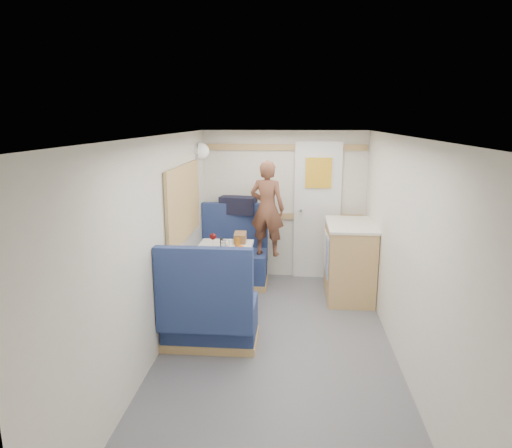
# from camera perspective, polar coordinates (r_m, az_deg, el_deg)

# --- Properties ---
(floor) EXTENTS (4.50, 4.50, 0.00)m
(floor) POSITION_cam_1_polar(r_m,az_deg,el_deg) (4.41, 2.57, -16.09)
(floor) COLOR #515156
(floor) RESTS_ON ground
(ceiling) EXTENTS (4.50, 4.50, 0.00)m
(ceiling) POSITION_cam_1_polar(r_m,az_deg,el_deg) (3.86, 2.88, 10.84)
(ceiling) COLOR silver
(ceiling) RESTS_ON wall_back
(wall_back) EXTENTS (2.20, 0.02, 2.00)m
(wall_back) POSITION_cam_1_polar(r_m,az_deg,el_deg) (6.21, 3.51, 2.37)
(wall_back) COLOR silver
(wall_back) RESTS_ON floor
(wall_left) EXTENTS (0.02, 4.50, 2.00)m
(wall_left) POSITION_cam_1_polar(r_m,az_deg,el_deg) (4.21, -12.45, -3.11)
(wall_left) COLOR silver
(wall_left) RESTS_ON floor
(wall_right) EXTENTS (0.02, 4.50, 2.00)m
(wall_right) POSITION_cam_1_polar(r_m,az_deg,el_deg) (4.13, 18.17, -3.74)
(wall_right) COLOR silver
(wall_right) RESTS_ON floor
(oak_trim_low) EXTENTS (2.15, 0.02, 0.08)m
(oak_trim_low) POSITION_cam_1_polar(r_m,az_deg,el_deg) (6.22, 3.49, 0.97)
(oak_trim_low) COLOR tan
(oak_trim_low) RESTS_ON wall_back
(oak_trim_high) EXTENTS (2.15, 0.02, 0.08)m
(oak_trim_high) POSITION_cam_1_polar(r_m,az_deg,el_deg) (6.10, 3.61, 9.55)
(oak_trim_high) COLOR tan
(oak_trim_high) RESTS_ON wall_back
(side_window) EXTENTS (0.04, 1.30, 0.72)m
(side_window) POSITION_cam_1_polar(r_m,az_deg,el_deg) (5.08, -9.08, 2.70)
(side_window) COLOR #929E86
(side_window) RESTS_ON wall_left
(rear_door) EXTENTS (0.62, 0.12, 1.86)m
(rear_door) POSITION_cam_1_polar(r_m,az_deg,el_deg) (6.19, 7.66, 1.98)
(rear_door) COLOR white
(rear_door) RESTS_ON wall_back
(dinette_table) EXTENTS (0.62, 0.92, 0.72)m
(dinette_table) POSITION_cam_1_polar(r_m,az_deg,el_deg) (5.16, -4.16, -4.83)
(dinette_table) COLOR white
(dinette_table) RESTS_ON floor
(bench_far) EXTENTS (0.90, 0.59, 1.05)m
(bench_far) POSITION_cam_1_polar(r_m,az_deg,el_deg) (6.06, -2.85, -4.73)
(bench_far) COLOR #17264A
(bench_far) RESTS_ON floor
(bench_near) EXTENTS (0.90, 0.59, 1.05)m
(bench_near) POSITION_cam_1_polar(r_m,az_deg,el_deg) (4.47, -5.85, -11.47)
(bench_near) COLOR #17264A
(bench_near) RESTS_ON floor
(ledge) EXTENTS (0.90, 0.14, 0.04)m
(ledge) POSITION_cam_1_polar(r_m,az_deg,el_deg) (6.16, -2.59, 1.14)
(ledge) COLOR tan
(ledge) RESTS_ON bench_far
(dome_light) EXTENTS (0.20, 0.20, 0.20)m
(dome_light) POSITION_cam_1_polar(r_m,az_deg,el_deg) (5.84, -6.87, 9.04)
(dome_light) COLOR white
(dome_light) RESTS_ON wall_left
(galley_counter) EXTENTS (0.57, 0.92, 0.92)m
(galley_counter) POSITION_cam_1_polar(r_m,az_deg,el_deg) (5.70, 11.53, -4.39)
(galley_counter) COLOR tan
(galley_counter) RESTS_ON floor
(person) EXTENTS (0.49, 0.38, 1.20)m
(person) POSITION_cam_1_polar(r_m,az_deg,el_deg) (5.71, 1.40, 1.95)
(person) COLOR brown
(person) RESTS_ON bench_far
(duffel_bag) EXTENTS (0.51, 0.31, 0.23)m
(duffel_bag) POSITION_cam_1_polar(r_m,az_deg,el_deg) (6.13, -2.24, 2.37)
(duffel_bag) COLOR black
(duffel_bag) RESTS_ON ledge
(tray) EXTENTS (0.38, 0.43, 0.02)m
(tray) POSITION_cam_1_polar(r_m,az_deg,el_deg) (5.00, -4.03, -3.48)
(tray) COLOR white
(tray) RESTS_ON dinette_table
(orange_fruit) EXTENTS (0.08, 0.08, 0.08)m
(orange_fruit) POSITION_cam_1_polar(r_m,az_deg,el_deg) (4.93, -1.88, -3.10)
(orange_fruit) COLOR #EB610A
(orange_fruit) RESTS_ON tray
(cheese_block) EXTENTS (0.11, 0.09, 0.04)m
(cheese_block) POSITION_cam_1_polar(r_m,az_deg,el_deg) (4.87, -4.69, -3.63)
(cheese_block) COLOR #F0DC8B
(cheese_block) RESTS_ON tray
(wine_glass) EXTENTS (0.08, 0.08, 0.17)m
(wine_glass) POSITION_cam_1_polar(r_m,az_deg,el_deg) (5.17, -5.40, -1.64)
(wine_glass) COLOR white
(wine_glass) RESTS_ON dinette_table
(tumbler_left) EXTENTS (0.07, 0.07, 0.11)m
(tumbler_left) POSITION_cam_1_polar(r_m,az_deg,el_deg) (4.83, -7.45, -3.58)
(tumbler_left) COLOR white
(tumbler_left) RESTS_ON dinette_table
(tumbler_right) EXTENTS (0.07, 0.07, 0.11)m
(tumbler_right) POSITION_cam_1_polar(r_m,az_deg,el_deg) (5.08, -4.00, -2.65)
(tumbler_right) COLOR white
(tumbler_right) RESTS_ON dinette_table
(beer_glass) EXTENTS (0.06, 0.06, 0.10)m
(beer_glass) POSITION_cam_1_polar(r_m,az_deg,el_deg) (5.22, -2.32, -2.29)
(beer_glass) COLOR #935415
(beer_glass) RESTS_ON dinette_table
(pepper_grinder) EXTENTS (0.04, 0.04, 0.10)m
(pepper_grinder) POSITION_cam_1_polar(r_m,az_deg,el_deg) (5.23, -4.33, -2.28)
(pepper_grinder) COLOR black
(pepper_grinder) RESTS_ON dinette_table
(salt_grinder) EXTENTS (0.04, 0.04, 0.09)m
(salt_grinder) POSITION_cam_1_polar(r_m,az_deg,el_deg) (5.19, -3.25, -2.42)
(salt_grinder) COLOR silver
(salt_grinder) RESTS_ON dinette_table
(bread_loaf) EXTENTS (0.15, 0.26, 0.11)m
(bread_loaf) POSITION_cam_1_polar(r_m,az_deg,el_deg) (5.41, -1.99, -1.69)
(bread_loaf) COLOR brown
(bread_loaf) RESTS_ON dinette_table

